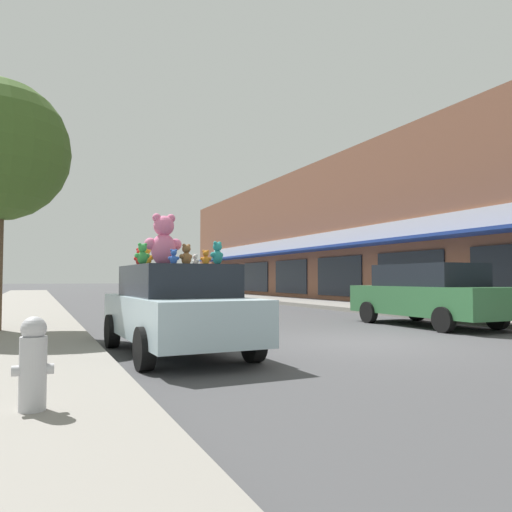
{
  "coord_description": "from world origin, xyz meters",
  "views": [
    {
      "loc": [
        -5.99,
        -8.26,
        1.27
      ],
      "look_at": [
        -1.43,
        2.05,
        1.79
      ],
      "focal_mm": 35.0,
      "sensor_mm": 36.0,
      "label": 1
    }
  ],
  "objects_px": {
    "teddy_bear_purple": "(146,260)",
    "teddy_bear_green": "(142,254)",
    "teddy_bear_brown": "(186,255)",
    "teddy_bear_white": "(195,260)",
    "fire_hydrant": "(33,363)",
    "teddy_bear_giant": "(164,241)",
    "parked_car_far_center": "(428,294)",
    "teddy_bear_yellow": "(147,256)",
    "teddy_bear_orange": "(206,258)",
    "teddy_bear_blue": "(174,257)",
    "teddy_bear_red": "(140,257)",
    "teddy_bear_teal": "(217,253)",
    "plush_art_car": "(176,308)"
  },
  "relations": [
    {
      "from": "teddy_bear_red",
      "to": "parked_car_far_center",
      "type": "height_order",
      "value": "teddy_bear_red"
    },
    {
      "from": "teddy_bear_purple",
      "to": "teddy_bear_red",
      "type": "xyz_separation_m",
      "value": [
        -0.1,
        0.07,
        0.04
      ]
    },
    {
      "from": "teddy_bear_purple",
      "to": "teddy_bear_red",
      "type": "bearing_deg",
      "value": -4.84
    },
    {
      "from": "teddy_bear_teal",
      "to": "teddy_bear_brown",
      "type": "distance_m",
      "value": 0.89
    },
    {
      "from": "teddy_bear_purple",
      "to": "teddy_bear_green",
      "type": "relative_size",
      "value": 0.7
    },
    {
      "from": "teddy_bear_blue",
      "to": "fire_hydrant",
      "type": "bearing_deg",
      "value": 75.02
    },
    {
      "from": "teddy_bear_teal",
      "to": "fire_hydrant",
      "type": "distance_m",
      "value": 4.14
    },
    {
      "from": "teddy_bear_red",
      "to": "fire_hydrant",
      "type": "bearing_deg",
      "value": 97.29
    },
    {
      "from": "teddy_bear_giant",
      "to": "teddy_bear_green",
      "type": "xyz_separation_m",
      "value": [
        -0.47,
        -0.52,
        -0.27
      ]
    },
    {
      "from": "teddy_bear_purple",
      "to": "fire_hydrant",
      "type": "xyz_separation_m",
      "value": [
        -1.83,
        -4.4,
        -1.06
      ]
    },
    {
      "from": "teddy_bear_green",
      "to": "fire_hydrant",
      "type": "xyz_separation_m",
      "value": [
        -1.59,
        -3.49,
        -1.11
      ]
    },
    {
      "from": "teddy_bear_giant",
      "to": "teddy_bear_blue",
      "type": "distance_m",
      "value": 0.78
    },
    {
      "from": "teddy_bear_white",
      "to": "teddy_bear_yellow",
      "type": "bearing_deg",
      "value": 42.95
    },
    {
      "from": "teddy_bear_giant",
      "to": "plush_art_car",
      "type": "bearing_deg",
      "value": 110.14
    },
    {
      "from": "teddy_bear_yellow",
      "to": "teddy_bear_red",
      "type": "relative_size",
      "value": 1.11
    },
    {
      "from": "teddy_bear_giant",
      "to": "teddy_bear_red",
      "type": "distance_m",
      "value": 0.62
    },
    {
      "from": "teddy_bear_orange",
      "to": "teddy_bear_blue",
      "type": "xyz_separation_m",
      "value": [
        -0.61,
        -0.2,
        -0.01
      ]
    },
    {
      "from": "teddy_bear_purple",
      "to": "fire_hydrant",
      "type": "relative_size",
      "value": 0.32
    },
    {
      "from": "teddy_bear_green",
      "to": "fire_hydrant",
      "type": "distance_m",
      "value": 3.99
    },
    {
      "from": "teddy_bear_red",
      "to": "teddy_bear_orange",
      "type": "bearing_deg",
      "value": 162.14
    },
    {
      "from": "teddy_bear_giant",
      "to": "teddy_bear_brown",
      "type": "height_order",
      "value": "teddy_bear_giant"
    },
    {
      "from": "teddy_bear_yellow",
      "to": "teddy_bear_green",
      "type": "bearing_deg",
      "value": 93.62
    },
    {
      "from": "teddy_bear_giant",
      "to": "teddy_bear_teal",
      "type": "xyz_separation_m",
      "value": [
        0.63,
        -1.05,
        -0.26
      ]
    },
    {
      "from": "teddy_bear_yellow",
      "to": "parked_car_far_center",
      "type": "height_order",
      "value": "teddy_bear_yellow"
    },
    {
      "from": "teddy_bear_purple",
      "to": "parked_car_far_center",
      "type": "bearing_deg",
      "value": -140.25
    },
    {
      "from": "teddy_bear_teal",
      "to": "teddy_bear_brown",
      "type": "relative_size",
      "value": 0.98
    },
    {
      "from": "teddy_bear_orange",
      "to": "teddy_bear_white",
      "type": "height_order",
      "value": "teddy_bear_orange"
    },
    {
      "from": "teddy_bear_yellow",
      "to": "teddy_bear_red",
      "type": "bearing_deg",
      "value": -47.79
    },
    {
      "from": "teddy_bear_teal",
      "to": "teddy_bear_red",
      "type": "height_order",
      "value": "teddy_bear_teal"
    },
    {
      "from": "teddy_bear_blue",
      "to": "parked_car_far_center",
      "type": "distance_m",
      "value": 8.1
    },
    {
      "from": "teddy_bear_brown",
      "to": "fire_hydrant",
      "type": "distance_m",
      "value": 4.64
    },
    {
      "from": "teddy_bear_white",
      "to": "teddy_bear_blue",
      "type": "bearing_deg",
      "value": 107.61
    },
    {
      "from": "teddy_bear_purple",
      "to": "teddy_bear_brown",
      "type": "height_order",
      "value": "teddy_bear_brown"
    },
    {
      "from": "teddy_bear_white",
      "to": "teddy_bear_orange",
      "type": "bearing_deg",
      "value": 145.06
    },
    {
      "from": "teddy_bear_teal",
      "to": "teddy_bear_purple",
      "type": "bearing_deg",
      "value": -88.49
    },
    {
      "from": "fire_hydrant",
      "to": "plush_art_car",
      "type": "bearing_deg",
      "value": 58.99
    },
    {
      "from": "teddy_bear_green",
      "to": "parked_car_far_center",
      "type": "height_order",
      "value": "teddy_bear_green"
    },
    {
      "from": "teddy_bear_giant",
      "to": "teddy_bear_orange",
      "type": "height_order",
      "value": "teddy_bear_giant"
    },
    {
      "from": "teddy_bear_teal",
      "to": "fire_hydrant",
      "type": "height_order",
      "value": "teddy_bear_teal"
    },
    {
      "from": "teddy_bear_white",
      "to": "fire_hydrant",
      "type": "xyz_separation_m",
      "value": [
        -2.66,
        -4.09,
        -1.05
      ]
    },
    {
      "from": "teddy_bear_green",
      "to": "parked_car_far_center",
      "type": "xyz_separation_m",
      "value": [
        8.13,
        2.32,
        -0.8
      ]
    },
    {
      "from": "plush_art_car",
      "to": "teddy_bear_yellow",
      "type": "bearing_deg",
      "value": 120.16
    },
    {
      "from": "teddy_bear_brown",
      "to": "teddy_bear_green",
      "type": "relative_size",
      "value": 1.08
    },
    {
      "from": "teddy_bear_brown",
      "to": "teddy_bear_red",
      "type": "height_order",
      "value": "teddy_bear_brown"
    },
    {
      "from": "teddy_bear_orange",
      "to": "teddy_bear_blue",
      "type": "bearing_deg",
      "value": 41.28
    },
    {
      "from": "teddy_bear_purple",
      "to": "teddy_bear_orange",
      "type": "relative_size",
      "value": 0.93
    },
    {
      "from": "teddy_bear_giant",
      "to": "parked_car_far_center",
      "type": "height_order",
      "value": "teddy_bear_giant"
    },
    {
      "from": "teddy_bear_red",
      "to": "teddy_bear_white",
      "type": "distance_m",
      "value": 1.0
    },
    {
      "from": "teddy_bear_purple",
      "to": "teddy_bear_green",
      "type": "xyz_separation_m",
      "value": [
        -0.25,
        -0.91,
        0.05
      ]
    },
    {
      "from": "teddy_bear_purple",
      "to": "parked_car_far_center",
      "type": "distance_m",
      "value": 8.04
    }
  ]
}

